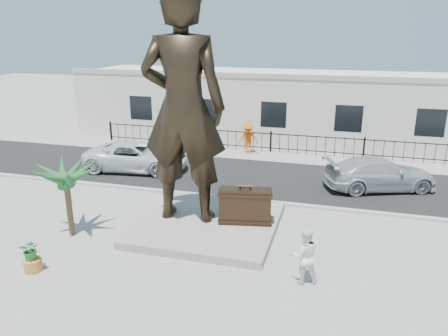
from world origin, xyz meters
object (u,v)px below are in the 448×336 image
object	(u,v)px
suitcase	(245,206)
car_white	(136,156)
statue	(183,108)
tourist	(305,255)

from	to	relation	value
suitcase	car_white	distance (m)	9.18
statue	car_white	xyz separation A→B (m)	(-4.93, 5.66, -3.82)
car_white	statue	bearing A→B (deg)	-145.43
statue	car_white	distance (m)	8.42
car_white	tourist	bearing A→B (deg)	-137.86
tourist	car_white	size ratio (longest dim) A/B	0.33
statue	suitcase	distance (m)	4.30
statue	car_white	world-z (taller)	statue
suitcase	car_white	bearing A→B (deg)	132.17
suitcase	tourist	distance (m)	3.91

